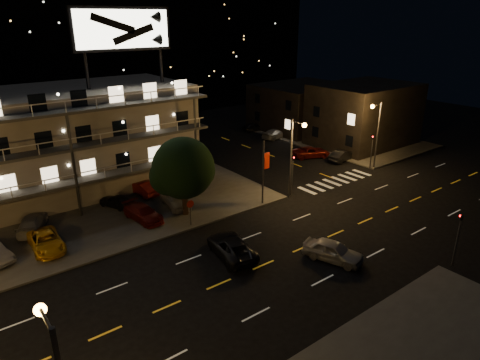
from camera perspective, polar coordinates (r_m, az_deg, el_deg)
ground at (r=33.36m, az=5.80°, el=-10.09°), size 140.00×140.00×0.00m
curb_nw at (r=44.40m, az=-26.77°, el=-4.05°), size 44.00×24.00×0.15m
curb_ne at (r=66.53m, az=13.09°, el=5.56°), size 16.00×24.00×0.15m
motel at (r=47.05m, az=-24.02°, el=4.60°), size 28.00×13.80×18.10m
side_bldg_front at (r=63.18m, az=16.19°, el=8.37°), size 14.06×10.00×8.50m
side_bldg_back at (r=70.94m, az=8.33°, el=9.67°), size 14.06×12.00×7.00m
streetlight_nc at (r=42.04m, az=7.20°, el=3.94°), size 0.44×1.92×8.00m
streetlight_ne at (r=52.42m, az=17.73°, el=6.53°), size 1.92×0.44×8.00m
signal_nw at (r=43.50m, az=7.01°, el=1.22°), size 0.20×0.27×4.60m
signal_sw at (r=34.55m, az=27.09°, el=-6.50°), size 0.20×0.27×4.60m
signal_ne at (r=53.03m, az=17.19°, el=4.06°), size 0.27×0.20×4.60m
banner_north at (r=40.64m, az=3.19°, el=1.20°), size 0.83×0.16×6.40m
stop_sign at (r=37.05m, az=-6.63°, el=-3.81°), size 0.91×0.11×2.61m
tree at (r=38.14m, az=-7.62°, el=1.35°), size 5.77×5.55×7.26m
lot_car_2 at (r=36.79m, az=-24.43°, el=-7.45°), size 2.39×4.86×1.33m
lot_car_3 at (r=39.07m, az=-12.79°, el=-4.31°), size 2.46×4.77×1.32m
lot_car_4 at (r=41.21m, az=-8.66°, el=-2.50°), size 2.34×4.64×1.51m
lot_car_7 at (r=40.28m, az=-25.97°, el=-5.21°), size 3.62×5.05×1.36m
lot_car_8 at (r=42.32m, az=-16.13°, el=-2.68°), size 2.77×3.90×1.23m
lot_car_9 at (r=44.59m, az=-12.92°, el=-1.02°), size 2.16×4.50×1.42m
side_car_0 at (r=55.64m, az=13.43°, el=3.19°), size 4.42×2.12×1.40m
side_car_1 at (r=56.37m, az=9.47°, el=3.69°), size 5.34×3.99×1.35m
side_car_2 at (r=64.67m, az=4.73°, el=6.16°), size 4.96×2.54×1.38m
side_car_3 at (r=68.78m, az=1.90°, el=7.10°), size 4.09×2.09×1.34m
road_car_east at (r=33.11m, az=12.30°, el=-9.23°), size 3.23×4.87×1.54m
road_car_west at (r=32.99m, az=-1.16°, el=-8.87°), size 3.47×5.72×1.48m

